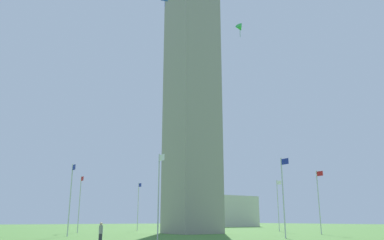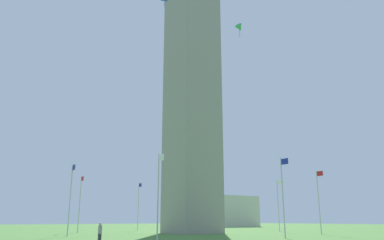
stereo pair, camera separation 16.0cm
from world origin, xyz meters
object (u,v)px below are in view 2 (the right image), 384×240
flagpole_e (278,203)px  kite_green_delta (240,28)px  flagpole_s (138,204)px  flagpole_sw (80,201)px  flagpole_w (70,196)px  person_gray_shirt (100,233)px  obelisk_monument (192,39)px  distant_building (214,212)px  flagpole_ne (319,199)px  flagpole_se (210,205)px  flagpole_n (283,193)px  flagpole_nw (158,192)px

flagpole_e → kite_green_delta: (16.00, -21.58, 19.28)m
flagpole_s → flagpole_sw: same height
flagpole_w → person_gray_shirt: size_ratio=5.00×
obelisk_monument → kite_green_delta: 17.72m
flagpole_w → kite_green_delta: size_ratio=4.93×
distant_building → obelisk_monument: bearing=-39.9°
flagpole_w → person_gray_shirt: (15.80, -2.00, -3.80)m
flagpole_sw → flagpole_e: bearing=67.5°
flagpole_ne → person_gray_shirt: 32.51m
person_gray_shirt → kite_green_delta: (0.20, 15.70, 23.08)m
flagpole_e → flagpole_s: same height
flagpole_sw → distant_building: bearing=123.8°
person_gray_shirt → flagpole_s: bearing=36.8°
flagpole_se → flagpole_n: bearing=-22.5°
kite_green_delta → distant_building: bearing=145.6°
flagpole_s → distant_building: bearing=126.9°
flagpole_se → flagpole_s: bearing=-112.5°
flagpole_s → flagpole_sw: (5.17, -12.47, 0.00)m
flagpole_se → kite_green_delta: (28.47, -16.42, 19.28)m
flagpole_n → kite_green_delta: 19.74m
flagpole_se → flagpole_w: (12.47, -30.11, 0.00)m
obelisk_monument → flagpole_sw: size_ratio=7.12×
flagpole_se → flagpole_w: size_ratio=1.00×
flagpole_n → flagpole_sw: 32.60m
flagpole_n → flagpole_e: same height
flagpole_nw → kite_green_delta: kite_green_delta is taller
person_gray_shirt → flagpole_ne: bearing=-16.9°
person_gray_shirt → flagpole_se: bearing=18.6°
flagpole_ne → kite_green_delta: size_ratio=4.93×
obelisk_monument → distant_building: size_ratio=2.44×
flagpole_n → flagpole_se: (-30.11, 12.47, 0.00)m
flagpole_nw → kite_green_delta: (3.52, 8.53, 19.28)m
obelisk_monument → person_gray_shirt: 38.79m
flagpole_nw → distant_building: bearing=139.0°
flagpole_nw → flagpole_n: bearing=67.5°
obelisk_monument → flagpole_se: obelisk_monument is taller
flagpole_sw → person_gray_shirt: size_ratio=5.00×
flagpole_ne → flagpole_nw: bearing=-90.0°
obelisk_monument → flagpole_nw: (12.53, -12.47, -25.65)m
obelisk_monument → person_gray_shirt: size_ratio=35.56×
obelisk_monument → flagpole_ne: 31.16m
flagpole_ne → distant_building: (-59.54, 26.77, -0.46)m
flagpole_w → kite_green_delta: (16.00, 13.70, 19.28)m
flagpole_n → flagpole_s: bearing=180.0°
flagpole_e → person_gray_shirt: size_ratio=5.00×
flagpole_s → flagpole_nw: same height
flagpole_e → distant_building: 51.79m
kite_green_delta → flagpole_e: bearing=126.5°
distant_building → flagpole_sw: bearing=-56.2°
flagpole_ne → person_gray_shirt: size_ratio=5.00×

